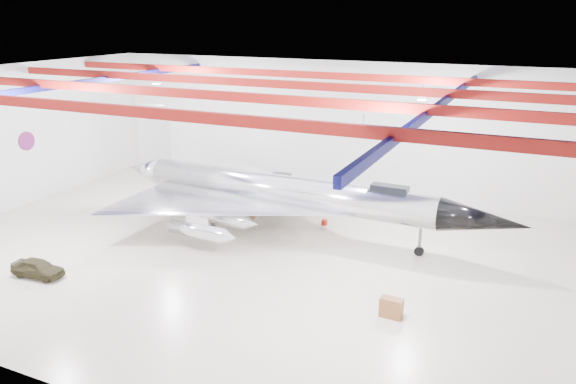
% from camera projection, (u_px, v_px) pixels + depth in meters
% --- Properties ---
extents(floor, '(40.00, 40.00, 0.00)m').
position_uv_depth(floor, '(236.00, 251.00, 36.03)').
color(floor, beige).
rests_on(floor, ground).
extents(wall_back, '(40.00, 0.00, 40.00)m').
position_uv_depth(wall_back, '(322.00, 126.00, 47.35)').
color(wall_back, silver).
rests_on(wall_back, floor).
extents(wall_left, '(0.00, 30.00, 30.00)m').
position_uv_depth(wall_left, '(3.00, 140.00, 42.36)').
color(wall_left, silver).
rests_on(wall_left, floor).
extents(ceiling, '(40.00, 40.00, 0.00)m').
position_uv_depth(ceiling, '(230.00, 78.00, 32.71)').
color(ceiling, '#0A0F38').
rests_on(ceiling, wall_back).
extents(ceiling_structure, '(39.50, 29.50, 1.08)m').
position_uv_depth(ceiling_structure, '(231.00, 89.00, 32.91)').
color(ceiling_structure, maroon).
rests_on(ceiling_structure, ceiling).
extents(wall_roundel, '(0.10, 1.50, 1.50)m').
position_uv_depth(wall_roundel, '(27.00, 141.00, 44.21)').
color(wall_roundel, '#B21414').
rests_on(wall_roundel, wall_left).
extents(jet_aircraft, '(29.73, 17.54, 8.11)m').
position_uv_depth(jet_aircraft, '(283.00, 195.00, 38.70)').
color(jet_aircraft, silver).
rests_on(jet_aircraft, floor).
extents(jeep, '(3.29, 1.57, 1.08)m').
position_uv_depth(jeep, '(38.00, 268.00, 32.41)').
color(jeep, '#342F1A').
rests_on(jeep, floor).
extents(desk, '(1.16, 0.62, 1.04)m').
position_uv_depth(desk, '(391.00, 308.00, 28.06)').
color(desk, brown).
rests_on(desk, floor).
extents(crate_ply, '(0.59, 0.53, 0.35)m').
position_uv_depth(crate_ply, '(187.00, 209.00, 43.32)').
color(crate_ply, olive).
rests_on(crate_ply, floor).
extents(parts_bin, '(0.78, 0.70, 0.45)m').
position_uv_depth(parts_bin, '(306.00, 209.00, 43.26)').
color(parts_bin, olive).
rests_on(parts_bin, floor).
extents(crate_small, '(0.41, 0.34, 0.27)m').
position_uv_depth(crate_small, '(165.00, 206.00, 44.16)').
color(crate_small, '#59595B').
rests_on(crate_small, floor).
extents(tool_chest, '(0.55, 0.55, 0.39)m').
position_uv_depth(tool_chest, '(324.00, 222.00, 40.50)').
color(tool_chest, maroon).
rests_on(tool_chest, floor).
extents(oil_barrel, '(0.71, 0.62, 0.43)m').
position_uv_depth(oil_barrel, '(250.00, 216.00, 41.67)').
color(oil_barrel, olive).
rests_on(oil_barrel, floor).
extents(spares_box, '(0.52, 0.52, 0.36)m').
position_uv_depth(spares_box, '(276.00, 211.00, 42.82)').
color(spares_box, '#59595B').
rests_on(spares_box, floor).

